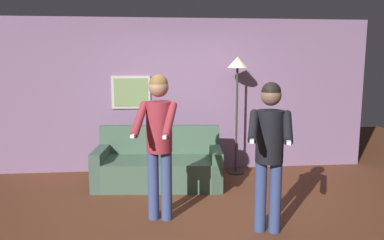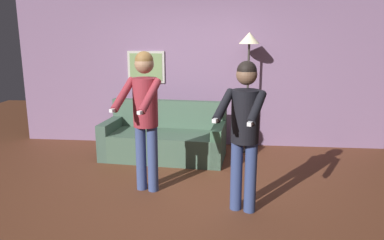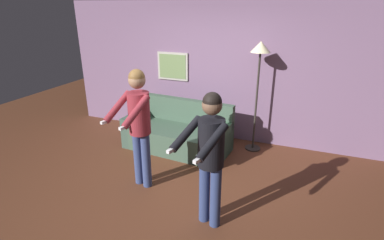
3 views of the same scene
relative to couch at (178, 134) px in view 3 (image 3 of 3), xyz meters
name	(u,v)px [view 3 (image 3 of 3)]	position (x,y,z in m)	size (l,w,h in m)	color
ground_plane	(174,189)	(0.48, -1.27, -0.28)	(12.00, 12.00, 0.00)	brown
back_wall_assembly	(217,73)	(0.47, 0.83, 1.02)	(6.40, 0.09, 2.60)	slate
couch	(178,134)	(0.00, 0.00, 0.00)	(1.96, 1.00, 0.87)	#415B49
torchiere_lamp	(260,61)	(1.31, 0.47, 1.36)	(0.34, 0.34, 1.96)	#332D28
person_standing_left	(139,119)	(0.00, -1.32, 0.77)	(0.53, 0.69, 1.73)	#364576
person_standing_right	(210,150)	(1.18, -1.76, 0.72)	(0.55, 0.71, 1.66)	navy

